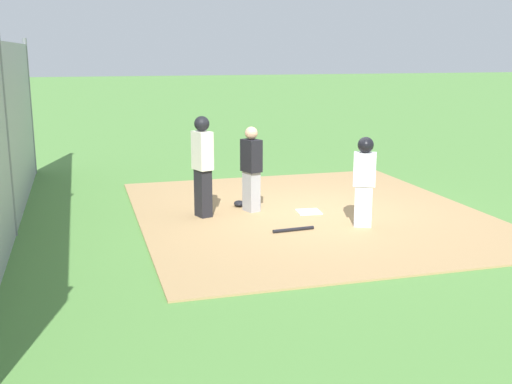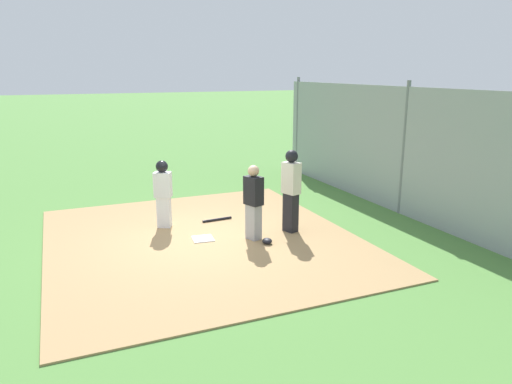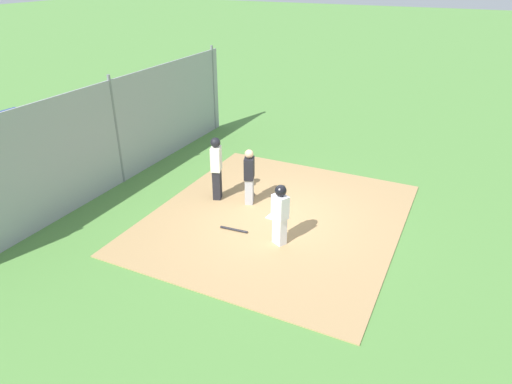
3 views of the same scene
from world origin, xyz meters
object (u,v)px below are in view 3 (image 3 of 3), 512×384
object	(u,v)px
baseball_bat	(234,229)
home_plate	(276,216)
runner	(280,211)
catcher	(249,176)
parked_car_blue	(7,136)
umpire	(216,167)
parked_car_green	(129,97)
catcher_mask	(251,194)

from	to	relation	value
baseball_bat	home_plate	bearing A→B (deg)	-126.15
home_plate	runner	distance (m)	1.56
catcher	parked_car_blue	xyz separation A→B (m)	(0.23, -9.64, -0.26)
home_plate	catcher	xyz separation A→B (m)	(-0.41, -1.02, 0.84)
umpire	parked_car_green	xyz separation A→B (m)	(-6.06, -8.27, -0.41)
runner	parked_car_blue	size ratio (longest dim) A/B	0.37
runner	parked_car_blue	world-z (taller)	runner
catcher	parked_car_green	world-z (taller)	catcher
umpire	baseball_bat	distance (m)	2.13
umpire	parked_car_blue	bearing A→B (deg)	162.00
parked_car_blue	home_plate	bearing A→B (deg)	-87.06
umpire	parked_car_blue	distance (m)	8.68
catcher_mask	parked_car_green	distance (m)	10.65
runner	parked_car_green	size ratio (longest dim) A/B	0.37
baseball_bat	catcher_mask	distance (m)	1.99
baseball_bat	catcher_mask	xyz separation A→B (m)	(-1.93, -0.47, 0.03)
runner	catcher_mask	world-z (taller)	runner
home_plate	umpire	bearing A→B (deg)	-97.50
catcher_mask	runner	bearing A→B (deg)	41.75
runner	parked_car_blue	distance (m)	11.32
home_plate	parked_car_blue	bearing A→B (deg)	-90.95
baseball_bat	runner	bearing A→B (deg)	174.62
catcher	baseball_bat	distance (m)	1.77
home_plate	parked_car_blue	world-z (taller)	parked_car_blue
baseball_bat	parked_car_blue	bearing A→B (deg)	-11.70
home_plate	parked_car_green	world-z (taller)	parked_car_green
catcher	parked_car_blue	size ratio (longest dim) A/B	0.38
catcher_mask	home_plate	bearing A→B (deg)	55.57
umpire	parked_car_green	size ratio (longest dim) A/B	0.44
catcher_mask	baseball_bat	bearing A→B (deg)	13.57
home_plate	catcher	distance (m)	1.38
catcher	baseball_bat	size ratio (longest dim) A/B	2.17
catcher	parked_car_blue	distance (m)	9.64
catcher	home_plate	bearing A→B (deg)	-41.10
parked_car_blue	catcher_mask	bearing A→B (deg)	-82.35
catcher	umpire	distance (m)	0.99
parked_car_green	baseball_bat	bearing A→B (deg)	-128.21
home_plate	runner	size ratio (longest dim) A/B	0.28
catcher_mask	parked_car_blue	size ratio (longest dim) A/B	0.06
umpire	baseball_bat	xyz separation A→B (m)	(1.39, 1.29, -0.97)
catcher	parked_car_blue	world-z (taller)	catcher
runner	parked_car_blue	bearing A→B (deg)	109.91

